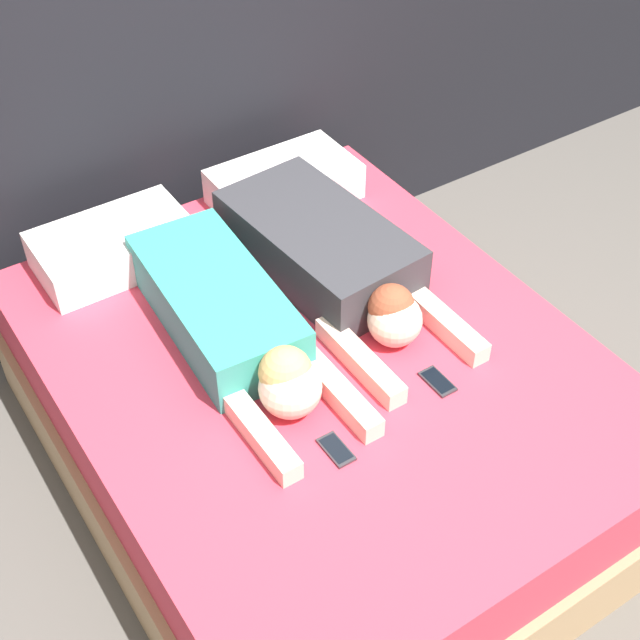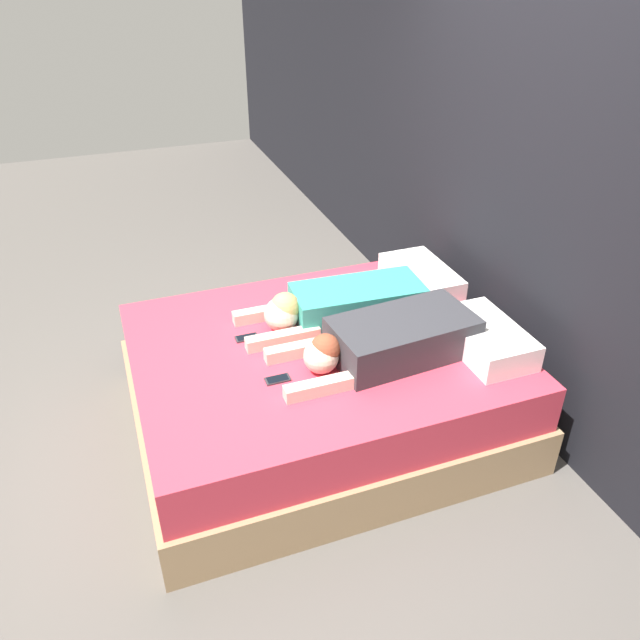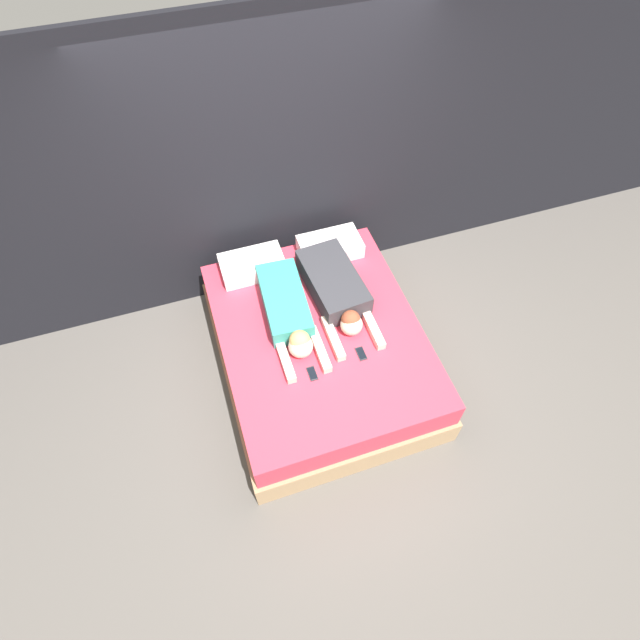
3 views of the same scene
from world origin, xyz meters
The scene contains 9 objects.
ground_plane centered at (0.00, 0.00, 0.00)m, with size 12.00×12.00×0.00m, color #5B5651.
wall_back centered at (0.00, 1.18, 1.30)m, with size 12.00×0.06×2.60m.
bed centered at (0.00, 0.00, 0.28)m, with size 1.68×2.07×0.56m.
pillow_head_left centered at (-0.36, 0.81, 0.64)m, with size 0.56×0.33×0.15m.
pillow_head_right centered at (0.36, 0.81, 0.64)m, with size 0.56×0.33×0.15m.
person_left centered at (-0.21, 0.19, 0.66)m, with size 0.39×1.10×0.23m.
person_right centered at (0.24, 0.29, 0.66)m, with size 0.46×1.10×0.21m.
cell_phone_left centered at (-0.19, -0.37, 0.57)m, with size 0.06×0.13×0.01m.
cell_phone_right centered at (0.24, -0.32, 0.57)m, with size 0.06×0.13×0.01m.
Camera 1 is at (-1.15, -1.74, 2.64)m, focal length 50.00 mm.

